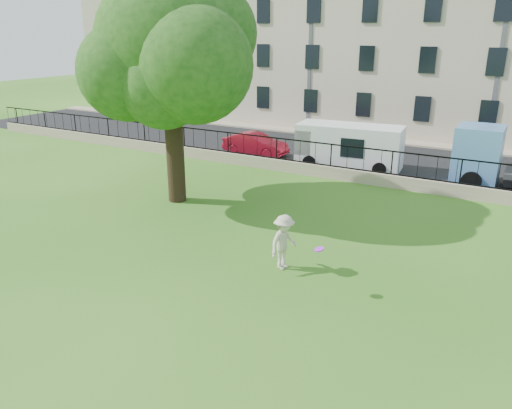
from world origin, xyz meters
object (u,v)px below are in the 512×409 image
Objects in this scene: tree at (168,47)px; red_sedan at (255,144)px; man at (284,242)px; frisbee at (319,249)px; white_van at (349,146)px.

tree reaches higher than red_sedan.
red_sedan is (-8.15, 12.43, -0.23)m from man.
frisbee is at bearing -108.79° from man.
white_van is at bearing -89.53° from red_sedan.
tree is at bearing 152.41° from frisbee.
tree reaches higher than frisbee.
red_sedan is at bearing 97.17° from tree.
tree is at bearing -172.36° from red_sedan.
white_van reaches higher than frisbee.
white_van reaches higher than man.
man is 0.32× the size of white_van.
man is at bearing 150.27° from frisbee.
tree is 11.23m from white_van.
red_sedan is 5.74m from white_van.
frisbee is at bearing -143.55° from red_sedan.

